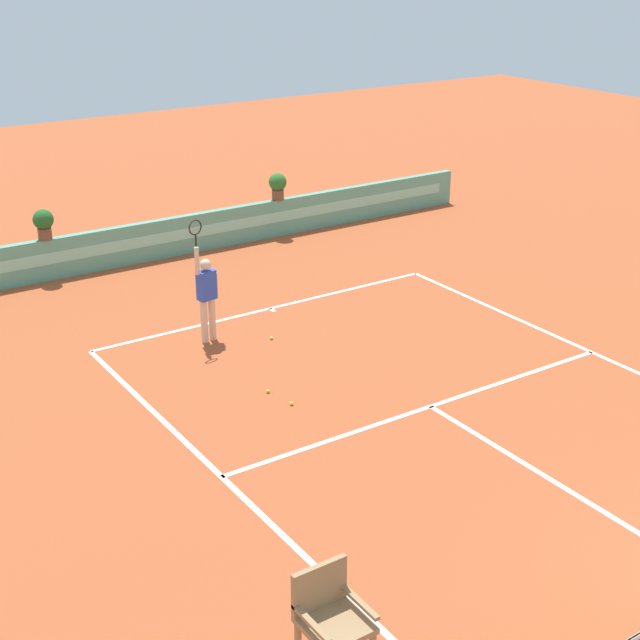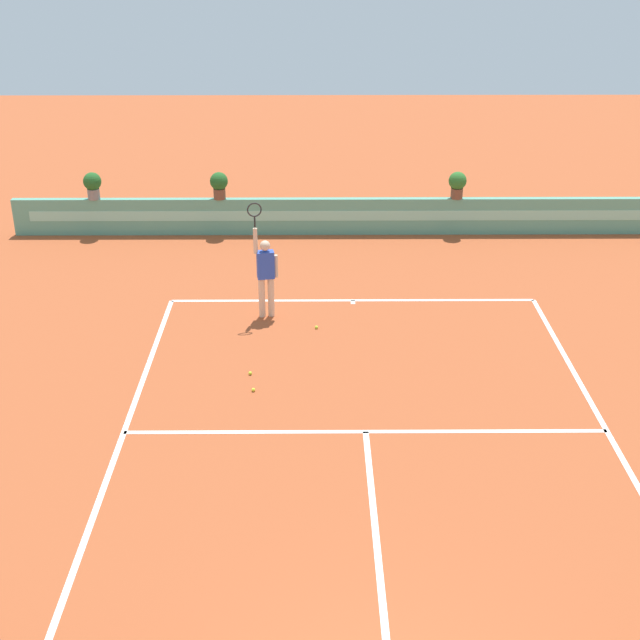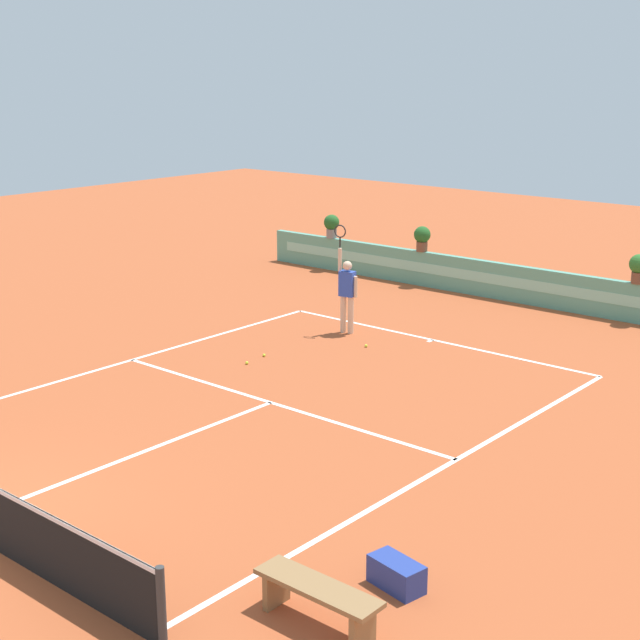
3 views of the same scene
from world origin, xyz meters
The scene contains 12 objects.
ground_plane centered at (0.00, 6.00, 0.00)m, with size 60.00×60.00×0.00m, color #A84C28.
court_lines centered at (0.00, 6.72, 0.00)m, with size 8.32×11.94×0.01m.
back_wall_barrier centered at (0.00, 16.39, 0.50)m, with size 18.00×0.21×1.00m.
bench_courtside centered at (5.40, 1.44, 0.38)m, with size 1.60×0.44×0.51m.
gear_bag centered at (5.61, 2.66, 0.18)m, with size 0.70×0.36×0.36m, color navy.
tennis_player centered at (-1.91, 11.08, 1.05)m, with size 0.61×0.28×2.58m.
tennis_ball_near_baseline centered at (-2.00, 7.78, 0.03)m, with size 0.07×0.07×0.07m, color #CCE033.
tennis_ball_mid_court centered at (-2.10, 8.42, 0.03)m, with size 0.07×0.07×0.07m, color #CCE033.
tennis_ball_by_sideline centered at (-0.83, 10.43, 0.03)m, with size 0.07×0.07×0.07m, color #CCE033.
potted_plant_left centered at (-3.41, 16.39, 1.41)m, with size 0.48×0.48×0.72m.
potted_plant_right centered at (2.95, 16.39, 1.41)m, with size 0.48×0.48×0.72m.
potted_plant_far_left centered at (-6.78, 16.39, 1.41)m, with size 0.48×0.48×0.72m.
Camera 3 is at (11.46, -5.68, 6.13)m, focal length 52.51 mm.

